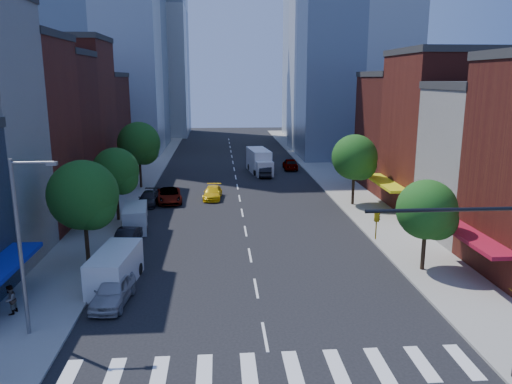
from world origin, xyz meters
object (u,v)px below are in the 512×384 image
(traffic_car_oncoming, at_px, (266,171))
(parked_car_second, at_px, (126,238))
(parked_car_rear, at_px, (149,198))
(traffic_car_far, at_px, (290,164))
(parked_car_third, at_px, (169,195))
(pedestrian_far, at_px, (10,300))
(cargo_van_near, at_px, (114,269))
(box_truck, at_px, (260,162))
(parked_car_front, at_px, (113,291))
(taxi, at_px, (213,193))
(cargo_van_far, at_px, (136,218))

(traffic_car_oncoming, bearing_deg, parked_car_second, 70.05)
(parked_car_rear, xyz_separation_m, traffic_car_far, (17.54, 19.30, 0.14))
(parked_car_rear, bearing_deg, traffic_car_far, 51.91)
(parked_car_third, bearing_deg, pedestrian_far, -111.29)
(pedestrian_far, bearing_deg, traffic_car_oncoming, 166.87)
(cargo_van_near, height_order, box_truck, box_truck)
(parked_car_rear, bearing_deg, pedestrian_far, -95.64)
(traffic_car_far, bearing_deg, parked_car_front, 71.00)
(parked_car_front, bearing_deg, taxi, 83.18)
(parked_car_second, relative_size, parked_car_third, 0.77)
(cargo_van_near, bearing_deg, parked_car_third, 92.48)
(taxi, bearing_deg, parked_car_third, -160.54)
(parked_car_third, relative_size, cargo_van_far, 1.07)
(parked_car_second, xyz_separation_m, parked_car_third, (2.00, 14.08, 0.06))
(taxi, height_order, pedestrian_far, pedestrian_far)
(parked_car_rear, distance_m, taxi, 6.94)
(cargo_van_far, height_order, pedestrian_far, cargo_van_far)
(parked_car_rear, distance_m, cargo_van_far, 8.63)
(parked_car_second, height_order, parked_car_third, parked_car_third)
(parked_car_second, xyz_separation_m, box_truck, (12.93, 30.28, 0.83))
(cargo_van_far, height_order, box_truck, box_truck)
(traffic_car_oncoming, distance_m, box_truck, 3.00)
(cargo_van_near, xyz_separation_m, pedestrian_far, (-4.92, -3.67, -0.17))
(cargo_van_near, relative_size, traffic_car_far, 1.17)
(cargo_van_near, distance_m, traffic_car_far, 43.63)
(taxi, height_order, box_truck, box_truck)
(parked_car_third, height_order, taxi, parked_car_third)
(parked_car_front, xyz_separation_m, parked_car_third, (0.96, 24.38, -0.03))
(pedestrian_far, bearing_deg, box_truck, 169.05)
(cargo_van_near, relative_size, taxi, 1.23)
(parked_car_front, xyz_separation_m, cargo_van_near, (-0.38, 2.46, 0.38))
(box_truck, bearing_deg, taxi, -119.70)
(parked_car_second, bearing_deg, parked_car_third, 89.38)
(cargo_van_near, height_order, taxi, cargo_van_near)
(box_truck, distance_m, pedestrian_far, 45.19)
(box_truck, bearing_deg, cargo_van_far, -123.27)
(parked_car_rear, height_order, box_truck, box_truck)
(parked_car_second, height_order, pedestrian_far, pedestrian_far)
(parked_car_rear, bearing_deg, taxi, 22.87)
(cargo_van_near, bearing_deg, cargo_van_far, 98.98)
(cargo_van_near, bearing_deg, pedestrian_far, -137.32)
(parked_car_front, relative_size, parked_car_third, 0.85)
(parked_car_rear, bearing_deg, box_truck, 57.22)
(parked_car_second, distance_m, parked_car_rear, 13.08)
(taxi, relative_size, pedestrian_far, 2.77)
(parked_car_third, height_order, traffic_car_far, traffic_car_far)
(traffic_car_oncoming, xyz_separation_m, traffic_car_far, (4.02, 4.96, 0.05))
(box_truck, bearing_deg, parked_car_rear, -133.63)
(parked_car_second, xyz_separation_m, cargo_van_near, (0.66, -7.84, 0.48))
(cargo_van_near, xyz_separation_m, cargo_van_far, (-0.65, 12.31, -0.14))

